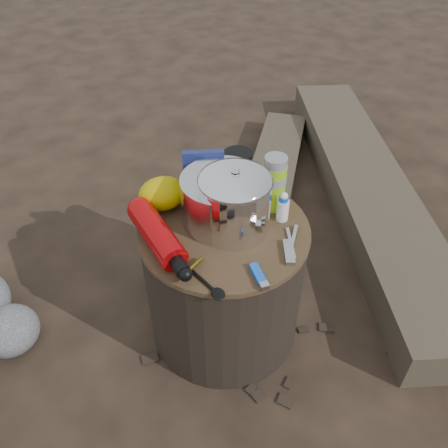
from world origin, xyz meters
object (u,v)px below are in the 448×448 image
object	(u,v)px
log_main	(366,189)
travel_mug	(238,171)
thermos	(274,183)
stump	(224,281)
fuel_bottle	(157,234)
camping_pot	(235,201)

from	to	relation	value
log_main	travel_mug	bearing A→B (deg)	-144.25
log_main	thermos	size ratio (longest dim) A/B	10.74
stump	fuel_bottle	world-z (taller)	fuel_bottle
fuel_bottle	thermos	size ratio (longest dim) A/B	1.80
travel_mug	camping_pot	bearing A→B (deg)	-114.88
stump	travel_mug	bearing A→B (deg)	56.86
thermos	travel_mug	world-z (taller)	thermos
camping_pot	travel_mug	world-z (taller)	camping_pot
camping_pot	thermos	size ratio (longest dim) A/B	1.15
camping_pot	stump	bearing A→B (deg)	162.90
log_main	camping_pot	world-z (taller)	camping_pot
camping_pot	travel_mug	bearing A→B (deg)	65.12
log_main	thermos	xyz separation A→B (m)	(-0.69, -0.38, 0.47)
stump	travel_mug	size ratio (longest dim) A/B	3.89
log_main	travel_mug	world-z (taller)	travel_mug
thermos	travel_mug	distance (m)	0.15
stump	camping_pot	distance (m)	0.33
stump	thermos	bearing A→B (deg)	13.56
stump	camping_pot	xyz separation A→B (m)	(0.03, -0.01, 0.33)
log_main	travel_mug	distance (m)	0.91
stump	thermos	world-z (taller)	thermos
log_main	fuel_bottle	distance (m)	1.22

